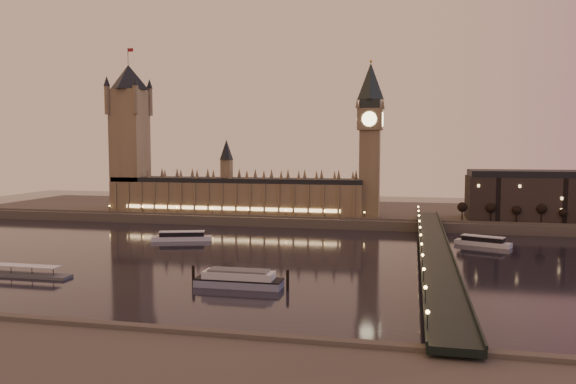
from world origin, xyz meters
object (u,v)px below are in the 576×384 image
Objects in this scene: cruise_boat_a at (182,236)px; pontoon_pier at (23,273)px; moored_barge at (239,279)px; cruise_boat_b at (483,241)px.

pontoon_pier is (-28.30, -96.40, -1.17)m from cruise_boat_a.
pontoon_pier is at bearing -178.69° from moored_barge.
moored_barge is (-101.22, -112.95, 0.64)m from cruise_boat_b.
cruise_boat_b is 224.90m from pontoon_pier.
moored_barge reaches higher than cruise_boat_a.
cruise_boat_a is 0.82× the size of pontoon_pier.
pontoon_pier is (-91.65, -2.73, -1.80)m from moored_barge.
cruise_boat_b is (164.57, 19.27, -0.00)m from cruise_boat_a.
cruise_boat_b is at bearing -10.93° from cruise_boat_a.
pontoon_pier is (-192.87, -115.68, -1.17)m from cruise_boat_b.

